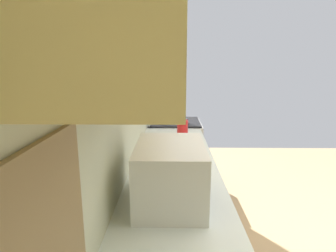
% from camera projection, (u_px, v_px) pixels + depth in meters
% --- Properties ---
extents(wall_back, '(4.39, 0.12, 2.77)m').
position_uv_depth(wall_back, '(120.00, 103.00, 1.90)').
color(wall_back, beige).
rests_on(wall_back, ground_plane).
extents(upper_cabinets, '(2.08, 0.32, 0.70)m').
position_uv_depth(upper_cabinets, '(144.00, 12.00, 1.37)').
color(upper_cabinets, '#F9D47D').
extents(oven_range, '(0.65, 0.69, 1.08)m').
position_uv_depth(oven_range, '(174.00, 154.00, 3.67)').
color(oven_range, '#B7BABF').
rests_on(oven_range, ground_plane).
extents(microwave, '(0.51, 0.38, 0.33)m').
position_uv_depth(microwave, '(171.00, 174.00, 1.50)').
color(microwave, white).
rests_on(microwave, counter_run).
extents(bowl, '(0.20, 0.20, 0.05)m').
position_uv_depth(bowl, '(184.00, 145.00, 2.50)').
color(bowl, gold).
rests_on(bowl, counter_run).
extents(kettle, '(0.16, 0.12, 0.19)m').
position_uv_depth(kettle, '(182.00, 128.00, 2.91)').
color(kettle, red).
rests_on(kettle, counter_run).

